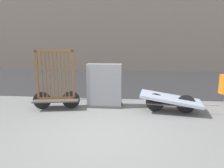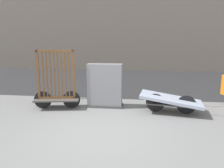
% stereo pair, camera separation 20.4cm
% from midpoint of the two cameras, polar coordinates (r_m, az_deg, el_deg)
% --- Properties ---
extents(ground_plane, '(60.00, 60.00, 0.00)m').
position_cam_midpoint_polar(ground_plane, '(5.17, -1.38, -12.85)').
color(ground_plane, slate).
extents(road_strip, '(56.00, 7.69, 0.01)m').
position_cam_midpoint_polar(road_strip, '(11.81, 3.74, 1.01)').
color(road_strip, '#2D2D30').
rests_on(road_strip, ground_plane).
extents(bike_cart_with_bedframe, '(2.10, 0.86, 1.84)m').
position_cam_midpoint_polar(bike_cart_with_bedframe, '(7.01, -13.40, -1.08)').
color(bike_cart_with_bedframe, '#4C4742').
rests_on(bike_cart_with_bedframe, ground_plane).
extents(bike_cart_with_mattress, '(2.31, 1.07, 0.57)m').
position_cam_midpoint_polar(bike_cart_with_mattress, '(6.71, 15.96, -4.15)').
color(bike_cart_with_mattress, '#4C4742').
rests_on(bike_cart_with_mattress, ground_plane).
extents(utility_cabinet, '(1.15, 0.43, 1.39)m').
position_cam_midpoint_polar(utility_cabinet, '(6.98, -1.03, -0.77)').
color(utility_cabinet, '#4C4C4C').
rests_on(utility_cabinet, ground_plane).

